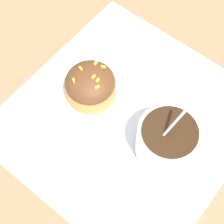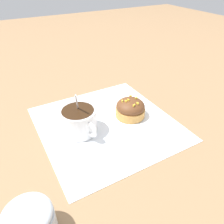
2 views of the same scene
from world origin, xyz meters
TOP-DOWN VIEW (x-y plane):
  - ground_plane at (0.00, 0.00)m, footprint 3.00×3.00m
  - paper_napkin at (0.00, 0.00)m, footprint 0.34×0.35m
  - coffee_cup at (-0.07, 0.00)m, footprint 0.09×0.11m
  - frosted_pastry at (0.07, -0.00)m, footprint 0.08×0.08m

SIDE VIEW (x-z plane):
  - ground_plane at x=0.00m, z-range 0.00..0.00m
  - paper_napkin at x=0.00m, z-range 0.00..0.00m
  - frosted_pastry at x=0.07m, z-range 0.00..0.05m
  - coffee_cup at x=-0.07m, z-range -0.02..0.09m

